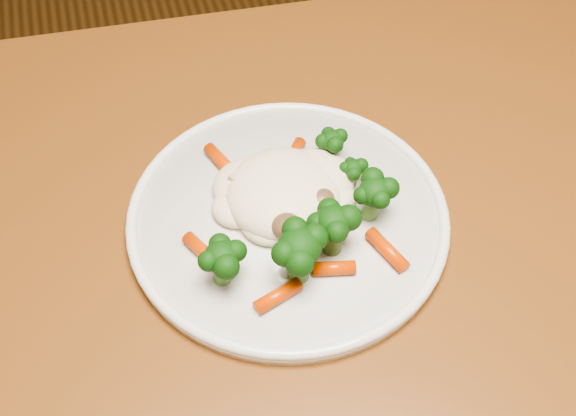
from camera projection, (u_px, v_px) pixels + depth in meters
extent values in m
plane|color=brown|center=(373.00, 349.00, 1.40)|extent=(3.00, 3.00, 0.00)
cube|color=brown|center=(241.00, 285.00, 0.63)|extent=(1.14, 0.80, 0.04)
cube|color=brown|center=(517.00, 203.00, 1.17)|extent=(0.06, 0.06, 0.71)
cylinder|color=white|center=(288.00, 218.00, 0.64)|extent=(0.28, 0.28, 0.01)
ellipsoid|color=#FBEAC9|center=(283.00, 185.00, 0.63)|extent=(0.12, 0.11, 0.05)
ellipsoid|color=black|center=(223.00, 265.00, 0.58)|extent=(0.05, 0.05, 0.04)
ellipsoid|color=black|center=(299.00, 258.00, 0.58)|extent=(0.06, 0.06, 0.05)
ellipsoid|color=black|center=(332.00, 232.00, 0.60)|extent=(0.05, 0.05, 0.05)
ellipsoid|color=black|center=(374.00, 201.00, 0.62)|extent=(0.05, 0.05, 0.04)
ellipsoid|color=black|center=(353.00, 174.00, 0.65)|extent=(0.03, 0.03, 0.03)
ellipsoid|color=black|center=(332.00, 147.00, 0.67)|extent=(0.04, 0.04, 0.03)
cylinder|color=#E94705|center=(225.00, 165.00, 0.67)|extent=(0.03, 0.05, 0.01)
cylinder|color=#E94705|center=(292.00, 158.00, 0.67)|extent=(0.04, 0.04, 0.01)
cylinder|color=#E94705|center=(331.00, 173.00, 0.66)|extent=(0.04, 0.03, 0.01)
cylinder|color=#E94705|center=(206.00, 254.00, 0.60)|extent=(0.03, 0.05, 0.01)
cylinder|color=#E94705|center=(278.00, 296.00, 0.58)|extent=(0.04, 0.02, 0.01)
cylinder|color=#E94705|center=(334.00, 268.00, 0.59)|extent=(0.04, 0.02, 0.01)
cylinder|color=#E94705|center=(387.00, 250.00, 0.60)|extent=(0.03, 0.05, 0.01)
ellipsoid|color=brown|center=(292.00, 191.00, 0.63)|extent=(0.03, 0.03, 0.02)
ellipsoid|color=brown|center=(321.00, 199.00, 0.62)|extent=(0.02, 0.02, 0.02)
ellipsoid|color=brown|center=(260.00, 204.00, 0.62)|extent=(0.02, 0.02, 0.01)
ellipsoid|color=brown|center=(287.00, 226.00, 0.60)|extent=(0.03, 0.03, 0.02)
ellipsoid|color=brown|center=(287.00, 184.00, 0.63)|extent=(0.02, 0.02, 0.02)
cube|color=tan|center=(259.00, 168.00, 0.65)|extent=(0.02, 0.02, 0.01)
cube|color=tan|center=(294.00, 159.00, 0.65)|extent=(0.02, 0.02, 0.01)
cube|color=tan|center=(238.00, 178.00, 0.64)|extent=(0.02, 0.02, 0.01)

